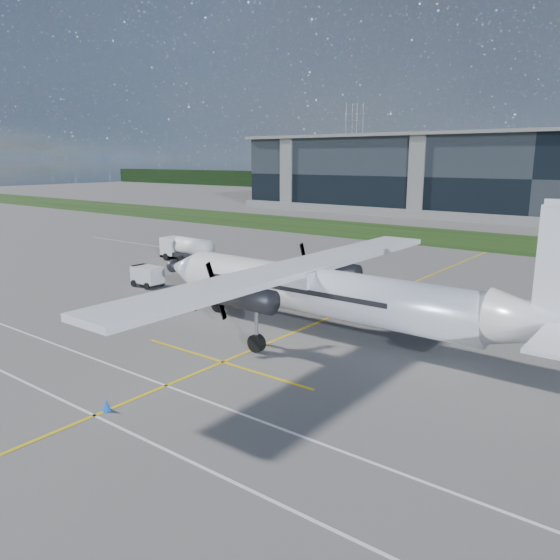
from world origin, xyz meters
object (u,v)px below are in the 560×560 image
at_px(safety_cone_nose_port, 160,304).
at_px(safety_cone_stbdwing, 400,285).
at_px(baggage_tug, 148,276).
at_px(pylon_west, 354,147).
at_px(turboprop_aircraft, 334,266).
at_px(ground_crew_person, 220,288).
at_px(fuel_tanker_truck, 184,249).
at_px(safety_cone_nose_stbd, 200,298).
at_px(safety_cone_portwing, 106,405).
at_px(safety_cone_fwd, 153,298).

xyz_separation_m(safety_cone_nose_port, safety_cone_stbdwing, (11.24, 16.92, 0.00)).
relative_size(baggage_tug, safety_cone_nose_port, 5.89).
xyz_separation_m(pylon_west, safety_cone_nose_port, (71.60, -150.77, -14.75)).
height_order(pylon_west, baggage_tug, pylon_west).
relative_size(turboprop_aircraft, safety_cone_nose_port, 60.66).
xyz_separation_m(ground_crew_person, safety_cone_nose_port, (-1.80, -4.58, -0.67)).
bearing_deg(fuel_tanker_truck, ground_crew_person, -33.39).
xyz_separation_m(baggage_tug, safety_cone_nose_port, (6.20, -3.92, -0.63)).
bearing_deg(baggage_tug, safety_cone_nose_stbd, -6.20).
bearing_deg(pylon_west, baggage_tug, -65.99).
bearing_deg(safety_cone_nose_port, fuel_tanker_truck, 131.92).
relative_size(fuel_tanker_truck, safety_cone_stbdwing, 13.89).
relative_size(safety_cone_nose_stbd, safety_cone_portwing, 1.00).
distance_m(turboprop_aircraft, safety_cone_fwd, 16.54).
bearing_deg(safety_cone_nose_stbd, turboprop_aircraft, -5.80).
height_order(ground_crew_person, safety_cone_portwing, ground_crew_person).
relative_size(pylon_west, turboprop_aircraft, 0.99).
relative_size(baggage_tug, safety_cone_stbdwing, 5.89).
relative_size(fuel_tanker_truck, baggage_tug, 2.36).
bearing_deg(turboprop_aircraft, safety_cone_nose_port, -172.57).
relative_size(fuel_tanker_truck, ground_crew_person, 3.77).
bearing_deg(fuel_tanker_truck, turboprop_aircraft, -24.78).
bearing_deg(safety_cone_portwing, baggage_tug, 136.81).
height_order(fuel_tanker_truck, safety_cone_nose_stbd, fuel_tanker_truck).
distance_m(ground_crew_person, safety_cone_stbdwing, 15.56).
bearing_deg(safety_cone_nose_stbd, fuel_tanker_truck, 141.35).
height_order(ground_crew_person, safety_cone_nose_port, ground_crew_person).
bearing_deg(safety_cone_nose_port, pylon_west, 115.40).
bearing_deg(safety_cone_stbdwing, safety_cone_nose_stbd, -126.43).
bearing_deg(pylon_west, turboprop_aircraft, -60.12).
bearing_deg(turboprop_aircraft, safety_cone_nose_stbd, 174.20).
height_order(baggage_tug, safety_cone_stbdwing, baggage_tug).
bearing_deg(safety_cone_nose_port, safety_cone_fwd, 152.24).
distance_m(turboprop_aircraft, safety_cone_nose_port, 14.73).
distance_m(safety_cone_nose_stbd, safety_cone_stbdwing, 17.14).
xyz_separation_m(safety_cone_nose_port, safety_cone_portwing, (11.40, -12.60, 0.00)).
height_order(turboprop_aircraft, ground_crew_person, turboprop_aircraft).
distance_m(pylon_west, turboprop_aircraft, 172.10).
bearing_deg(safety_cone_portwing, pylon_west, 116.93).
relative_size(fuel_tanker_truck, safety_cone_fwd, 13.89).
xyz_separation_m(safety_cone_stbdwing, safety_cone_portwing, (0.16, -29.52, 0.00)).
relative_size(safety_cone_nose_stbd, safety_cone_fwd, 1.00).
bearing_deg(turboprop_aircraft, safety_cone_portwing, -100.09).
xyz_separation_m(turboprop_aircraft, fuel_tanker_truck, (-26.64, 12.30, -3.25)).
distance_m(pylon_west, safety_cone_nose_port, 167.56).
bearing_deg(safety_cone_fwd, safety_cone_portwing, -45.55).
xyz_separation_m(pylon_west, safety_cone_fwd, (69.62, -149.73, -14.75)).
relative_size(safety_cone_stbdwing, safety_cone_portwing, 1.00).
relative_size(fuel_tanker_truck, safety_cone_nose_stbd, 13.89).
distance_m(safety_cone_stbdwing, safety_cone_portwing, 29.52).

